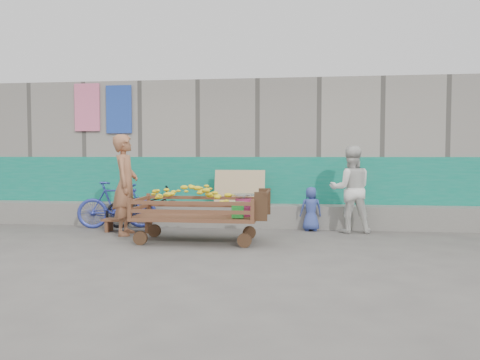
# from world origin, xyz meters

# --- Properties ---
(ground) EXTENTS (80.00, 80.00, 0.00)m
(ground) POSITION_xyz_m (0.00, 0.00, 0.00)
(ground) COLOR #4F4C48
(ground) RESTS_ON ground
(building_wall) EXTENTS (12.00, 3.50, 3.00)m
(building_wall) POSITION_xyz_m (-0.00, 4.05, 1.47)
(building_wall) COLOR gray
(building_wall) RESTS_ON ground
(banana_cart) EXTENTS (2.20, 1.01, 0.94)m
(banana_cart) POSITION_xyz_m (-0.25, 0.59, 0.64)
(banana_cart) COLOR brown
(banana_cart) RESTS_ON ground
(bench) EXTENTS (0.97, 0.29, 0.24)m
(bench) POSITION_xyz_m (-1.70, 1.44, 0.18)
(bench) COLOR brown
(bench) RESTS_ON ground
(vendor_man) EXTENTS (0.52, 0.71, 1.81)m
(vendor_man) POSITION_xyz_m (-1.64, 1.14, 0.90)
(vendor_man) COLOR #996041
(vendor_man) RESTS_ON ground
(woman) EXTENTS (0.82, 0.65, 1.61)m
(woman) POSITION_xyz_m (2.42, 1.90, 0.80)
(woman) COLOR silver
(woman) RESTS_ON ground
(child) EXTENTS (0.45, 0.33, 0.84)m
(child) POSITION_xyz_m (1.69, 1.98, 0.42)
(child) COLOR #344695
(child) RESTS_ON ground
(bicycle_dark) EXTENTS (1.65, 1.04, 0.82)m
(bicycle_dark) POSITION_xyz_m (-1.57, 2.05, 0.41)
(bicycle_dark) COLOR black
(bicycle_dark) RESTS_ON ground
(bicycle_blue) EXTENTS (1.59, 0.77, 0.92)m
(bicycle_blue) POSITION_xyz_m (-2.09, 1.85, 0.46)
(bicycle_blue) COLOR #2E3BA0
(bicycle_blue) RESTS_ON ground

